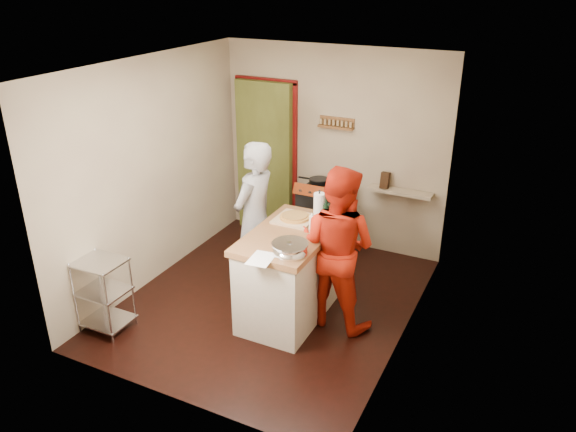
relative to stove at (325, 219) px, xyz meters
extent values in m
plane|color=black|center=(-0.05, -1.42, -0.45)|extent=(3.50, 3.50, 0.00)
cube|color=tan|center=(-0.05, 0.33, 0.85)|extent=(3.00, 0.04, 2.60)
cube|color=#565B23|center=(-1.00, 0.38, 0.60)|extent=(0.80, 0.40, 2.10)
cube|color=#670C0B|center=(-1.42, 0.31, 0.60)|extent=(0.06, 0.06, 2.10)
cube|color=#670C0B|center=(-0.58, 0.31, 0.60)|extent=(0.06, 0.06, 2.10)
cube|color=#670C0B|center=(-1.00, 0.31, 1.65)|extent=(0.90, 0.06, 0.06)
cube|color=brown|center=(0.00, 0.28, 1.15)|extent=(0.46, 0.09, 0.03)
cube|color=brown|center=(0.00, 0.32, 1.21)|extent=(0.46, 0.02, 0.12)
cube|color=olive|center=(0.00, 0.28, 1.21)|extent=(0.42, 0.04, 0.07)
cube|color=tan|center=(0.90, 0.23, 0.45)|extent=(0.80, 0.18, 0.04)
cube|color=black|center=(0.70, 0.23, 0.57)|extent=(0.10, 0.14, 0.22)
cube|color=tan|center=(-1.55, -1.42, 0.85)|extent=(0.04, 3.50, 2.60)
cube|color=tan|center=(1.45, -1.42, 0.85)|extent=(0.04, 3.50, 2.60)
cube|color=white|center=(-0.05, -1.42, 2.16)|extent=(3.00, 3.50, 0.02)
cube|color=black|center=(0.00, 0.01, -0.05)|extent=(0.60, 0.55, 0.80)
cube|color=black|center=(0.00, 0.01, 0.38)|extent=(0.60, 0.55, 0.06)
cube|color=maroon|center=(0.00, -0.27, 0.47)|extent=(0.60, 0.15, 0.17)
cylinder|color=black|center=(-0.15, 0.14, 0.46)|extent=(0.26, 0.26, 0.05)
cylinder|color=silver|center=(-1.55, -2.80, -0.05)|extent=(0.02, 0.02, 0.80)
cylinder|color=silver|center=(-1.11, -2.80, -0.05)|extent=(0.02, 0.02, 0.80)
cylinder|color=silver|center=(-1.55, -2.44, -0.05)|extent=(0.02, 0.02, 0.80)
cylinder|color=silver|center=(-1.11, -2.44, -0.05)|extent=(0.02, 0.02, 0.80)
cube|color=silver|center=(-1.33, -2.62, -0.35)|extent=(0.48, 0.40, 0.02)
cube|color=silver|center=(-1.33, -2.62, 0.00)|extent=(0.48, 0.40, 0.02)
cube|color=silver|center=(-1.33, -2.62, 0.33)|extent=(0.48, 0.40, 0.02)
cube|color=#B7AC9B|center=(0.25, -1.55, 0.01)|extent=(0.70, 1.23, 0.91)
cube|color=brown|center=(0.25, -1.55, 0.49)|extent=(0.76, 1.29, 0.06)
cube|color=tan|center=(0.17, -1.26, 0.54)|extent=(0.40, 0.40, 0.02)
cylinder|color=#C1853C|center=(0.17, -1.26, 0.56)|extent=(0.32, 0.32, 0.02)
ellipsoid|color=silver|center=(0.45, -1.97, 0.58)|extent=(0.35, 0.35, 0.11)
cylinder|color=white|center=(0.37, -1.09, 0.66)|extent=(0.12, 0.12, 0.28)
cylinder|color=silver|center=(0.44, -1.43, 0.61)|extent=(0.06, 0.06, 0.17)
cube|color=white|center=(0.26, -2.18, 0.53)|extent=(0.24, 0.32, 0.00)
cylinder|color=black|center=(0.52, -1.05, 0.68)|extent=(0.08, 0.08, 0.31)
cylinder|color=black|center=(0.56, -1.19, 0.68)|extent=(0.08, 0.08, 0.31)
cylinder|color=black|center=(0.50, -1.19, 0.68)|extent=(0.08, 0.08, 0.31)
imported|color=silver|center=(-0.34, -1.24, 0.43)|extent=(0.48, 0.68, 1.77)
imported|color=#B11D0B|center=(0.73, -1.45, 0.41)|extent=(0.91, 0.75, 1.72)
camera|label=1|loc=(2.49, -6.17, 3.00)|focal=35.00mm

